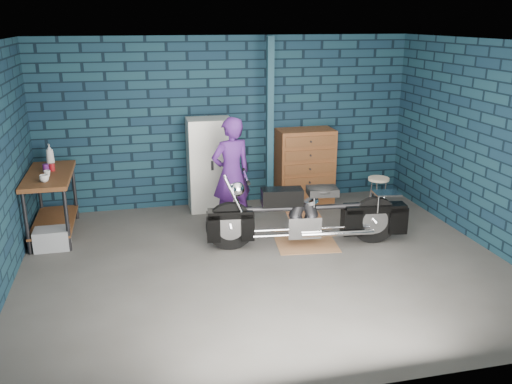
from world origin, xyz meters
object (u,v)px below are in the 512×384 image
motorcycle (308,210)px  person (231,174)px  locker (210,165)px  workbench (52,205)px  shop_stool (378,196)px  tool_chest (305,166)px  storage_bin (52,239)px

motorcycle → person: 1.27m
person → locker: (-0.17, 0.91, -0.09)m
workbench → shop_stool: workbench is taller
locker → tool_chest: 1.59m
locker → shop_stool: (2.51, -0.84, -0.44)m
workbench → person: (2.50, -0.30, 0.37)m
storage_bin → tool_chest: size_ratio=0.36×
locker → tool_chest: bearing=0.0°
workbench → motorcycle: (3.37, -1.17, 0.06)m
person → tool_chest: bearing=-162.8°
locker → tool_chest: locker is taller
storage_bin → shop_stool: shop_stool is taller
tool_chest → shop_stool: 1.29m
person → storage_bin: size_ratio=3.68×
tool_chest → locker: bearing=180.0°
storage_bin → locker: size_ratio=0.30×
shop_stool → storage_bin: bearing=-176.8°
motorcycle → storage_bin: (-3.35, 0.67, -0.37)m
workbench → tool_chest: size_ratio=1.14×
workbench → shop_stool: bearing=-2.7°
workbench → motorcycle: 3.57m
motorcycle → tool_chest: 1.86m
workbench → motorcycle: bearing=-19.1°
person → tool_chest: (1.41, 0.91, -0.21)m
workbench → person: person is taller
workbench → shop_stool: (4.84, -0.23, -0.16)m
motorcycle → tool_chest: tool_chest is taller
person → tool_chest: person is taller
motorcycle → shop_stool: size_ratio=3.94×
shop_stool → person: bearing=-178.2°
workbench → person: 2.55m
motorcycle → tool_chest: bearing=79.8°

